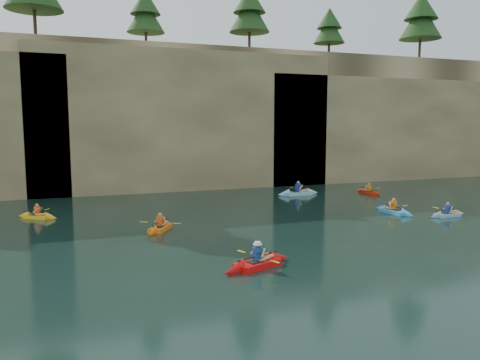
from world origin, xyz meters
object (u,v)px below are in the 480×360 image
object	(u,v)px
main_kayaker	(257,263)
kayaker_ltblue_near	(447,214)
kayaker_orange	(160,227)
kayaker_red_far	(369,192)

from	to	relation	value
main_kayaker	kayaker_ltblue_near	xyz separation A→B (m)	(13.93, 5.09, -0.03)
kayaker_orange	kayaker_red_far	bearing A→B (deg)	-36.18
kayaker_orange	kayaker_red_far	world-z (taller)	kayaker_orange
kayaker_ltblue_near	main_kayaker	bearing A→B (deg)	-164.44
main_kayaker	kayaker_red_far	size ratio (longest dim) A/B	1.15
kayaker_orange	kayaker_red_far	xyz separation A→B (m)	(17.25, 6.75, -0.01)
kayaker_orange	kayaker_ltblue_near	distance (m)	16.34
kayaker_orange	kayaker_ltblue_near	size ratio (longest dim) A/B	1.05
kayaker_ltblue_near	kayaker_red_far	bearing A→B (deg)	78.74
kayaker_ltblue_near	kayaker_red_far	distance (m)	9.08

